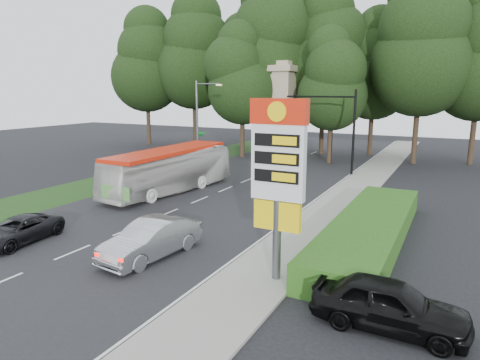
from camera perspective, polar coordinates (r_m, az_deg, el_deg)
The scene contains 22 objects.
ground at distance 20.49m, azimuth -22.44°, elevation -9.41°, with size 120.00×120.00×0.00m, color black.
road_surface at distance 29.23m, azimuth -4.35°, elevation -2.25°, with size 14.00×80.00×0.02m, color black.
sidewalk_right at distance 25.93m, azimuth 11.92°, elevation -4.20°, with size 3.00×80.00×0.12m, color gray.
grass_verge_left at distance 39.41m, azimuth -11.58°, elevation 1.23°, with size 5.00×50.00×0.02m, color #193814.
hedge at distance 21.41m, azimuth 16.86°, elevation -6.39°, with size 3.00×14.00×1.20m, color #2A4F15.
gas_station_pylon at distance 15.45m, azimuth 5.11°, elevation 1.86°, with size 2.10×0.45×6.85m.
traffic_signal_mast at distance 37.35m, azimuth 13.02°, elevation 7.81°, with size 6.10×0.35×7.20m.
streetlight_signs at distance 40.63m, azimuth -5.47°, elevation 8.03°, with size 2.75×0.98×8.00m.
monument at distance 45.42m, azimuth 5.45°, elevation 9.27°, with size 3.00×3.00×10.05m.
tree_far_west at distance 58.40m, azimuth -12.43°, elevation 15.10°, with size 8.96×8.96×17.60m.
tree_west_mid at distance 56.53m, azimuth -6.24°, elevation 16.43°, with size 9.80×9.80×19.25m.
tree_west_near at distance 55.14m, azimuth 0.38°, elevation 14.88°, with size 8.40×8.40×16.50m.
tree_center_left at distance 49.55m, azimuth 3.60°, elevation 17.52°, with size 10.08×10.08×19.80m.
tree_center_right at distance 49.27m, azimuth 11.23°, elevation 16.19°, with size 9.24×9.24×18.15m.
tree_east_near at distance 49.97m, azimuth 17.52°, elevation 14.27°, with size 8.12×8.12×15.95m.
tree_east_mid at distance 45.47m, azimuth 23.19°, elevation 16.29°, with size 9.52×9.52×18.70m.
tree_monument_left at distance 46.15m, azimuth 0.31°, elevation 13.80°, with size 7.28×7.28×14.30m.
tree_monument_right at distance 43.15m, azimuth 12.23°, elevation 12.78°, with size 6.72×6.72×13.20m.
transit_bus at distance 30.65m, azimuth -9.40°, elevation 1.21°, with size 2.58×11.04×3.07m, color silver.
sedan_silver at distance 19.02m, azimuth -11.78°, elevation -7.76°, with size 1.72×4.94×1.63m, color #ADAFB5.
suv_charcoal at distance 22.97m, azimuth -27.54°, elevation -5.99°, with size 2.03×4.39×1.22m, color black.
parked_car_black at distance 14.18m, azimuth 19.27°, elevation -15.37°, with size 1.86×4.63×1.58m, color black.
Camera 1 is at (14.92, -12.10, 7.12)m, focal length 32.00 mm.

